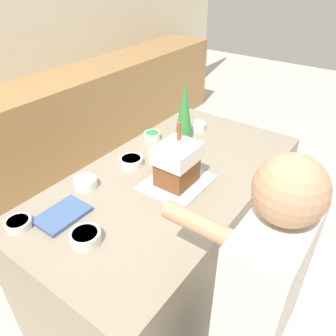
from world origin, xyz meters
The scene contains 15 objects.
ground_plane centered at (0.00, 0.00, 0.00)m, with size 12.00×12.00×0.00m, color beige.
back_cabinet_block centered at (0.00, 1.81, 0.48)m, with size 6.00×0.60×0.95m.
kitchen_island centered at (0.00, 0.00, 0.47)m, with size 1.72×0.90×0.93m.
baking_tray centered at (-0.03, -0.07, 0.93)m, with size 0.36×0.30×0.01m.
gingerbread_house centered at (-0.03, -0.07, 1.06)m, with size 0.22×0.19×0.32m.
decorative_tree centered at (0.43, 0.19, 1.13)m, with size 0.12×0.12×0.40m.
candy_bowl_beside_tree centered at (-0.62, 0.00, 0.96)m, with size 0.13×0.13×0.05m.
candy_bowl_center_rear centered at (0.28, 0.35, 0.96)m, with size 0.11×0.11×0.05m.
candy_bowl_near_tray_left centered at (-0.34, 0.30, 0.96)m, with size 0.12×0.12×0.05m.
candy_bowl_far_right centered at (-0.04, 0.25, 0.95)m, with size 0.14×0.14×0.04m.
candy_bowl_front_corner centered at (0.27, 0.12, 0.96)m, with size 0.12×0.12×0.05m.
candy_bowl_near_tray_right centered at (0.58, 0.19, 0.95)m, with size 0.12×0.12×0.04m.
candy_bowl_far_left centered at (-0.73, 0.31, 0.95)m, with size 0.12×0.12×0.04m.
cookbook centered at (-0.57, 0.21, 0.94)m, with size 0.24×0.16×0.02m.
person centered at (-0.47, -0.73, 0.80)m, with size 0.41×0.51×1.55m.
Camera 1 is at (-1.22, -0.88, 1.97)m, focal length 35.00 mm.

